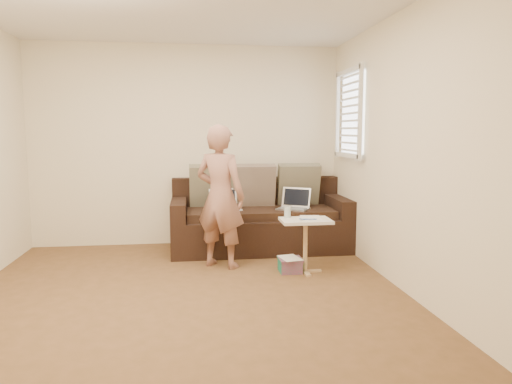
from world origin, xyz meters
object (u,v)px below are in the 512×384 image
(person, at_px, (220,196))
(sofa, at_px, (260,216))
(side_table, at_px, (305,246))
(drinking_glass, at_px, (287,212))
(laptop_silver, at_px, (293,209))
(laptop_white, at_px, (226,210))
(striped_box, at_px, (290,265))

(person, bearing_deg, sofa, -95.28)
(side_table, bearing_deg, drinking_glass, 145.38)
(laptop_silver, height_order, drinking_glass, drinking_glass)
(sofa, distance_m, laptop_white, 0.44)
(sofa, xyz_separation_m, person, (-0.54, -0.73, 0.36))
(laptop_silver, relative_size, person, 0.24)
(drinking_glass, bearing_deg, striped_box, -79.90)
(laptop_silver, bearing_deg, striped_box, -71.91)
(laptop_silver, relative_size, laptop_white, 1.05)
(side_table, distance_m, drinking_glass, 0.40)
(person, height_order, side_table, person)
(sofa, bearing_deg, laptop_white, -174.28)
(person, height_order, striped_box, person)
(side_table, bearing_deg, sofa, 107.22)
(laptop_white, bearing_deg, drinking_glass, -68.49)
(sofa, distance_m, striped_box, 1.11)
(laptop_silver, distance_m, side_table, 0.98)
(laptop_white, xyz_separation_m, side_table, (0.76, -1.03, -0.23))
(laptop_white, bearing_deg, side_table, -64.96)
(laptop_white, xyz_separation_m, drinking_glass, (0.59, -0.91, 0.11))
(sofa, xyz_separation_m, striped_box, (0.18, -1.04, -0.35))
(laptop_white, relative_size, person, 0.23)
(striped_box, bearing_deg, sofa, 99.61)
(laptop_white, xyz_separation_m, striped_box, (0.61, -0.99, -0.44))
(sofa, relative_size, laptop_silver, 5.87)
(laptop_silver, relative_size, striped_box, 1.52)
(laptop_silver, bearing_deg, side_table, -62.25)
(sofa, bearing_deg, laptop_silver, -17.08)
(laptop_silver, relative_size, side_table, 0.65)
(laptop_white, xyz_separation_m, person, (-0.11, -0.68, 0.26))
(laptop_white, distance_m, striped_box, 1.25)
(laptop_white, height_order, striped_box, laptop_white)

